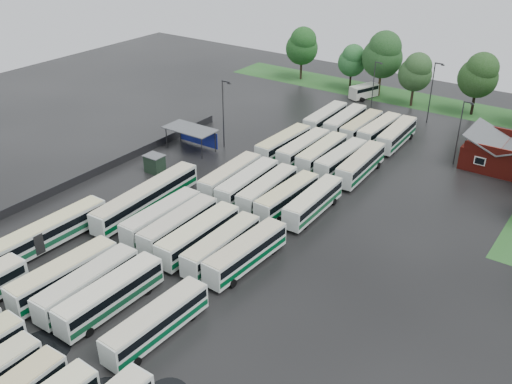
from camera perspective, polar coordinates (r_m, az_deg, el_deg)
The scene contains 45 objects.
ground at distance 65.75m, azimuth -7.50°, elevation -5.46°, with size 160.00×160.00×0.00m, color black.
brick_building at distance 90.23m, azimuth 23.35°, elevation 3.35°, with size 10.07×8.60×5.39m.
wash_shed at distance 89.22m, azimuth -6.42°, elevation 6.07°, with size 8.20×4.20×3.58m.
utility_hut at distance 83.01m, azimuth -10.09°, elevation 2.83°, with size 2.70×2.20×2.62m.
grass_strip_north at distance 116.19m, azimuth 15.37°, elevation 8.91°, with size 80.00×10.00×0.01m, color #23541F.
west_fence at distance 84.69m, azimuth -15.13°, elevation 2.24°, with size 0.10×50.00×1.20m, color #2D2D30.
bus_r1c0 at distance 60.85m, azimuth -18.64°, elevation -7.88°, with size 2.98×11.86×3.27m.
bus_r1c1 at distance 58.89m, azimuth -16.47°, elevation -8.86°, with size 2.67×11.61×3.22m.
bus_r1c2 at distance 56.95m, azimuth -14.35°, elevation -9.92°, with size 2.63×11.75×3.26m.
bus_r1c4 at distance 53.08m, azimuth -9.91°, elevation -12.69°, with size 2.76×11.33×3.13m.
bus_r2c0 at distance 68.35m, azimuth -9.41°, elevation -2.48°, with size 2.46×11.46×3.19m.
bus_r2c1 at distance 66.44m, azimuth -7.74°, elevation -3.30°, with size 2.68×11.53×3.20m.
bus_r2c2 at distance 64.23m, azimuth -5.75°, elevation -4.31°, with size 2.53×11.81×3.29m.
bus_r2c3 at distance 62.48m, azimuth -3.45°, elevation -5.32°, with size 2.48×11.28×3.13m.
bus_r2c4 at distance 61.10m, azimuth -1.01°, elevation -6.07°, with size 2.94×11.61×3.20m.
bus_r3c0 at distance 77.04m, azimuth -2.57°, elevation 1.58°, with size 2.97×11.68×3.22m.
bus_r3c1 at distance 75.14m, azimuth -0.85°, elevation 0.90°, with size 2.97×11.79×3.26m.
bus_r3c2 at distance 73.65m, azimuth 1.15°, elevation 0.26°, with size 2.78×11.39×3.15m.
bus_r3c3 at distance 72.07m, azimuth 3.13°, elevation -0.46°, with size 2.73×11.29×3.12m.
bus_r3c4 at distance 71.06m, azimuth 5.74°, elevation -0.99°, with size 2.70×11.38×3.15m.
bus_r4c0 at distance 87.25m, azimuth 2.76°, elevation 4.85°, with size 2.77×11.72×3.24m.
bus_r4c1 at distance 85.79m, azimuth 4.77°, elevation 4.36°, with size 2.50×11.60×3.23m.
bus_r4c2 at distance 84.37m, azimuth 6.59°, elevation 3.85°, with size 2.70×11.66×3.23m.
bus_r4c3 at distance 83.04m, azimuth 8.50°, elevation 3.28°, with size 2.75×11.37×3.15m.
bus_r4c4 at distance 81.65m, azimuth 10.43°, elevation 2.74°, with size 3.03×11.92×3.29m.
bus_r5c0 at distance 98.07m, azimuth 6.95°, elevation 7.33°, with size 2.81×11.65×3.22m.
bus_r5c1 at distance 97.01m, azimuth 8.89°, elevation 6.97°, with size 2.88×11.72×3.24m.
bus_r5c2 at distance 95.46m, azimuth 10.49°, elevation 6.44°, with size 2.41×11.20×3.12m.
bus_r5c3 at distance 94.69m, azimuth 12.21°, elevation 6.09°, with size 2.70×11.29×3.12m.
bus_r5c4 at distance 93.28m, azimuth 13.89°, elevation 5.59°, with size 2.91×11.58×3.20m.
artic_bus_west_b at distance 73.02m, azimuth -10.87°, elevation -0.50°, with size 3.23×17.40×3.21m.
artic_bus_west_c at distance 68.00m, azimuth -20.86°, elevation -4.28°, with size 2.72×17.19×3.18m.
minibus at distance 114.57m, azimuth 10.73°, elevation 9.91°, with size 4.14×6.31×2.59m.
tree_north_0 at distance 123.50m, azimuth 4.65°, elevation 14.38°, with size 6.78×6.78×11.22m.
tree_north_1 at distance 118.55m, azimuth 9.61°, elevation 12.87°, with size 5.56×5.56×9.21m.
tree_north_2 at distance 114.55m, azimuth 12.60°, elevation 13.29°, with size 7.75×7.75×12.84m.
tree_north_3 at distance 110.64m, azimuth 15.71°, elevation 11.51°, with size 6.17×6.17×10.22m.
tree_north_4 at distance 109.09m, azimuth 21.44°, elevation 10.85°, with size 6.94×6.94×11.49m.
lamp_post_ne at distance 87.56m, azimuth 19.76°, elevation 6.02°, with size 1.50×0.29×9.75m.
lamp_post_nw at distance 88.35m, azimuth -3.23°, elevation 8.27°, with size 1.67×0.32×10.83m.
lamp_post_back_w at distance 107.01m, azimuth 11.74°, elevation 10.68°, with size 1.39×0.27×9.05m.
lamp_post_back_e at distance 102.78m, azimuth 17.23°, elevation 9.86°, with size 1.64×0.32×10.66m.
puddle_0 at distance 55.68m, azimuth -20.55°, elevation -14.43°, with size 5.06×5.06×0.01m, color black.
puddle_2 at distance 70.79m, azimuth -8.72°, elevation -2.93°, with size 8.10×8.10×0.01m, color black.
puddle_3 at distance 64.11m, azimuth -5.91°, elevation -6.32°, with size 3.23×3.23×0.01m, color black.
Camera 1 is at (38.34, -39.56, 35.89)m, focal length 40.00 mm.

